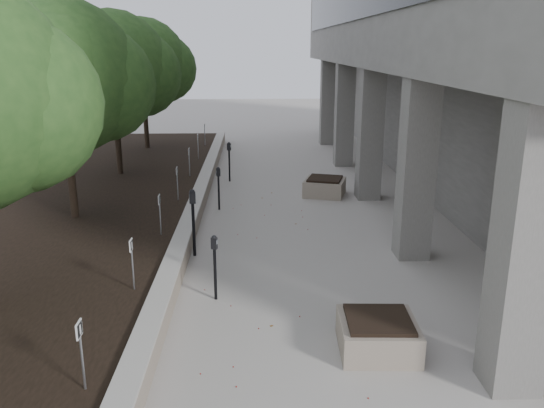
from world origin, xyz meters
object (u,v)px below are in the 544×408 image
object	(u,v)px
parking_meter_5	(229,162)
crabapple_tree_4	(114,93)
crabapple_tree_5	(143,83)
parking_meter_4	(219,189)
parking_meter_2	(215,268)
planter_front	(378,334)
parking_meter_3	(193,223)
crabapple_tree_3	(64,110)
planter_back	(325,186)

from	to	relation	value
parking_meter_5	crabapple_tree_4	bearing A→B (deg)	-153.71
crabapple_tree_5	parking_meter_4	bearing A→B (deg)	-66.28
parking_meter_2	planter_front	world-z (taller)	parking_meter_2
crabapple_tree_4	crabapple_tree_5	size ratio (longest dim) A/B	1.00
planter_front	crabapple_tree_5	bearing A→B (deg)	112.27
crabapple_tree_5	parking_meter_3	xyz separation A→B (m)	(3.25, -11.84, -2.33)
crabapple_tree_3	parking_meter_4	size ratio (longest dim) A/B	4.24
parking_meter_3	parking_meter_4	xyz separation A→B (m)	(0.34, 3.67, -0.15)
parking_meter_3	crabapple_tree_5	bearing A→B (deg)	94.00
crabapple_tree_3	crabapple_tree_4	distance (m)	5.00
crabapple_tree_4	parking_meter_2	xyz separation A→B (m)	(3.89, -9.12, -2.48)
parking_meter_2	planter_back	size ratio (longest dim) A/B	1.05
parking_meter_4	parking_meter_5	world-z (taller)	parking_meter_5
parking_meter_4	parking_meter_5	bearing A→B (deg)	70.04
crabapple_tree_3	parking_meter_4	distance (m)	4.73
crabapple_tree_4	parking_meter_3	xyz separation A→B (m)	(3.25, -6.84, -2.33)
crabapple_tree_3	planter_front	xyz separation A→B (m)	(6.56, -6.02, -2.84)
parking_meter_4	crabapple_tree_3	bearing A→B (deg)	-170.39
crabapple_tree_3	planter_front	world-z (taller)	crabapple_tree_3
parking_meter_3	planter_front	xyz separation A→B (m)	(3.31, -4.18, -0.51)
crabapple_tree_5	parking_meter_4	distance (m)	9.26
crabapple_tree_3	planter_front	bearing A→B (deg)	-42.55
crabapple_tree_3	crabapple_tree_5	world-z (taller)	same
crabapple_tree_5	parking_meter_5	distance (m)	6.44
crabapple_tree_5	parking_meter_5	world-z (taller)	crabapple_tree_5
crabapple_tree_4	parking_meter_3	world-z (taller)	crabapple_tree_4
parking_meter_4	planter_front	world-z (taller)	parking_meter_4
crabapple_tree_5	parking_meter_3	distance (m)	12.50
crabapple_tree_4	parking_meter_4	distance (m)	5.39
crabapple_tree_5	parking_meter_2	xyz separation A→B (m)	(3.89, -14.12, -2.48)
crabapple_tree_4	planter_front	world-z (taller)	crabapple_tree_4
planter_front	parking_meter_2	bearing A→B (deg)	144.59
crabapple_tree_5	parking_meter_2	size ratio (longest dim) A/B	4.23
crabapple_tree_4	parking_meter_5	xyz separation A→B (m)	(3.75, 0.35, -2.42)
crabapple_tree_4	crabapple_tree_3	bearing A→B (deg)	-90.00
crabapple_tree_5	parking_meter_3	bearing A→B (deg)	-74.65
parking_meter_4	parking_meter_5	size ratio (longest dim) A/B	0.91
crabapple_tree_5	parking_meter_5	xyz separation A→B (m)	(3.75, -4.65, -2.42)
parking_meter_5	planter_front	size ratio (longest dim) A/B	1.18
crabapple_tree_4	parking_meter_4	bearing A→B (deg)	-41.46
crabapple_tree_5	parking_meter_4	xyz separation A→B (m)	(3.59, -8.17, -2.48)
crabapple_tree_4	parking_meter_2	world-z (taller)	crabapple_tree_4
parking_meter_3	parking_meter_5	distance (m)	7.21
crabapple_tree_4	parking_meter_2	size ratio (longest dim) A/B	4.23
crabapple_tree_3	planter_back	world-z (taller)	crabapple_tree_3
parking_meter_2	planter_front	bearing A→B (deg)	-16.40
crabapple_tree_5	parking_meter_4	size ratio (longest dim) A/B	4.24
parking_meter_5	parking_meter_3	bearing A→B (deg)	-73.02
crabapple_tree_5	planter_back	bearing A→B (deg)	-43.88
crabapple_tree_5	planter_front	xyz separation A→B (m)	(6.56, -16.02, -2.84)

